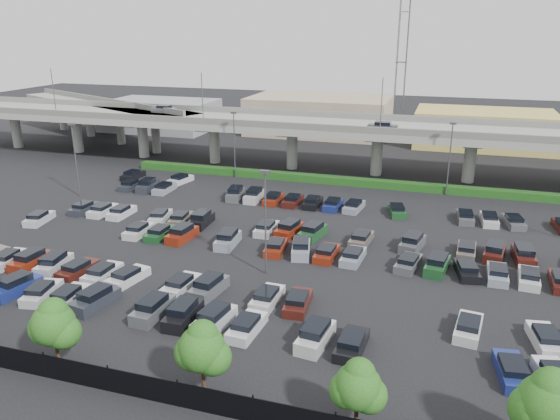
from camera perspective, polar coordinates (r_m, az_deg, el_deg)
name	(u,v)px	position (r m, az deg, el deg)	size (l,w,h in m)	color
ground	(289,244)	(60.06, 0.98, -3.53)	(280.00, 280.00, 0.00)	black
overpass	(345,130)	(88.20, 6.86, 8.30)	(150.00, 13.00, 15.80)	gray
on_ramp	(105,107)	(118.87, -17.83, 10.18)	(50.93, 30.13, 8.80)	gray
hedge	(336,180)	(82.91, 5.89, 3.11)	(66.00, 1.60, 1.10)	#173F12
fence	(163,391)	(36.95, -12.13, -18.01)	(70.00, 0.10, 2.00)	black
tree_row	(182,345)	(36.22, -10.19, -13.69)	(65.07, 3.66, 5.94)	#332316
parked_cars	(269,250)	(56.75, -1.18, -4.24)	(63.06, 41.68, 1.67)	#4E5255
light_poles	(259,181)	(61.03, -2.17, 3.02)	(66.90, 48.38, 10.30)	#4E4E53
distant_buildings	(433,124)	(116.75, 15.74, 8.68)	(138.00, 24.00, 9.00)	gray
comm_tower	(402,59)	(128.06, 12.59, 15.12)	(2.40, 2.40, 30.00)	#4E4E53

